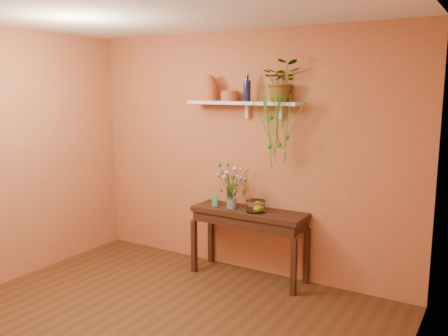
{
  "coord_description": "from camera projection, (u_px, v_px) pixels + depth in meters",
  "views": [
    {
      "loc": [
        2.51,
        -2.63,
        2.09
      ],
      "look_at": [
        0.0,
        1.55,
        1.25
      ],
      "focal_mm": 37.84,
      "sensor_mm": 36.0,
      "label": 1
    }
  ],
  "objects": [
    {
      "name": "room",
      "position": [
        120.0,
        184.0,
        3.62
      ],
      "size": [
        4.04,
        4.04,
        2.7
      ],
      "color": "#532F18",
      "rests_on": "ground"
    },
    {
      "name": "sideboard",
      "position": [
        249.0,
        220.0,
        5.14
      ],
      "size": [
        1.27,
        0.41,
        0.77
      ],
      "color": "#371E16",
      "rests_on": "ground"
    },
    {
      "name": "wall_shelf",
      "position": [
        244.0,
        103.0,
        5.08
      ],
      "size": [
        1.3,
        0.24,
        0.19
      ],
      "color": "white",
      "rests_on": "room"
    },
    {
      "name": "terracotta_jug",
      "position": [
        210.0,
        88.0,
        5.24
      ],
      "size": [
        0.17,
        0.17,
        0.28
      ],
      "color": "#BD5E34",
      "rests_on": "wall_shelf"
    },
    {
      "name": "terracotta_pot",
      "position": [
        229.0,
        96.0,
        5.14
      ],
      "size": [
        0.24,
        0.24,
        0.11
      ],
      "primitive_type": "cylinder",
      "rotation": [
        0.0,
        0.0,
        0.41
      ],
      "color": "#BD5E34",
      "rests_on": "wall_shelf"
    },
    {
      "name": "blue_bottle",
      "position": [
        247.0,
        90.0,
        5.02
      ],
      "size": [
        0.08,
        0.08,
        0.29
      ],
      "color": "#121639",
      "rests_on": "wall_shelf"
    },
    {
      "name": "spider_plant",
      "position": [
        282.0,
        81.0,
        4.84
      ],
      "size": [
        0.48,
        0.45,
        0.43
      ],
      "primitive_type": "imported",
      "rotation": [
        0.0,
        0.0,
        0.38
      ],
      "color": "#2E701D",
      "rests_on": "wall_shelf"
    },
    {
      "name": "plant_fronds",
      "position": [
        276.0,
        130.0,
        4.79
      ],
      "size": [
        0.57,
        0.3,
        0.78
      ],
      "color": "#2E701D",
      "rests_on": "wall_shelf"
    },
    {
      "name": "glass_vase",
      "position": [
        231.0,
        200.0,
        5.18
      ],
      "size": [
        0.11,
        0.11,
        0.22
      ],
      "color": "white",
      "rests_on": "sideboard"
    },
    {
      "name": "bouquet",
      "position": [
        232.0,
        178.0,
        5.14
      ],
      "size": [
        0.38,
        0.42,
        0.4
      ],
      "color": "#386B28",
      "rests_on": "glass_vase"
    },
    {
      "name": "glass_bowl",
      "position": [
        256.0,
        207.0,
        5.04
      ],
      "size": [
        0.21,
        0.21,
        0.12
      ],
      "color": "white",
      "rests_on": "sideboard"
    },
    {
      "name": "lemon",
      "position": [
        258.0,
        208.0,
        5.04
      ],
      "size": [
        0.07,
        0.07,
        0.07
      ],
      "primitive_type": "sphere",
      "color": "yellow",
      "rests_on": "glass_bowl"
    },
    {
      "name": "carton",
      "position": [
        215.0,
        201.0,
        5.27
      ],
      "size": [
        0.07,
        0.06,
        0.12
      ],
      "primitive_type": "cube",
      "rotation": [
        0.0,
        0.0,
        0.36
      ],
      "color": "teal",
      "rests_on": "sideboard"
    }
  ]
}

